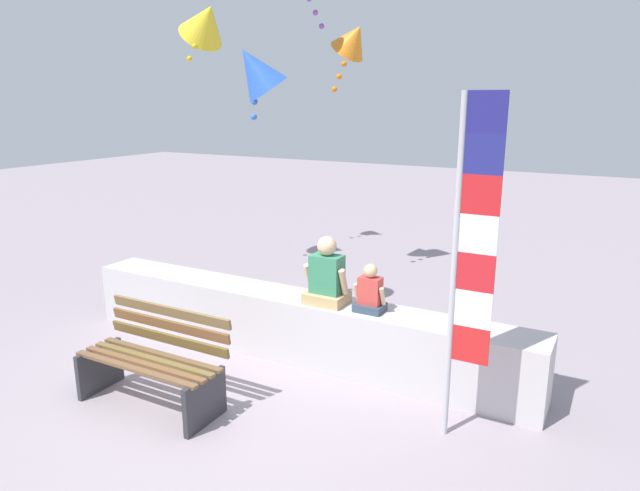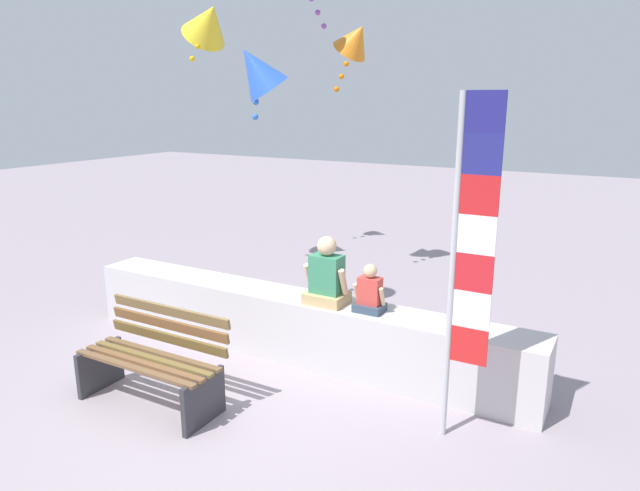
% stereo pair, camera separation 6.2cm
% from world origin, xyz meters
% --- Properties ---
extents(ground_plane, '(40.00, 40.00, 0.00)m').
position_xyz_m(ground_plane, '(0.00, 0.00, 0.00)').
color(ground_plane, gray).
extents(seawall_ledge, '(5.37, 0.53, 0.71)m').
position_xyz_m(seawall_ledge, '(0.00, 1.15, 0.35)').
color(seawall_ledge, beige).
rests_on(seawall_ledge, ground).
extents(park_bench, '(1.44, 0.62, 0.88)m').
position_xyz_m(park_bench, '(-0.59, -0.35, 0.41)').
color(park_bench, brown).
rests_on(park_bench, ground).
extents(person_adult, '(0.47, 0.35, 0.72)m').
position_xyz_m(person_adult, '(0.45, 1.10, 0.99)').
color(person_adult, tan).
rests_on(person_adult, seawall_ledge).
extents(person_child, '(0.32, 0.24, 0.49)m').
position_xyz_m(person_child, '(0.95, 1.10, 0.90)').
color(person_child, '#324154').
rests_on(person_child, seawall_ledge).
extents(flag_banner, '(0.34, 0.05, 2.84)m').
position_xyz_m(flag_banner, '(2.05, 0.45, 1.63)').
color(flag_banner, '#B7B7BC').
rests_on(flag_banner, ground).
extents(kite_orange, '(0.81, 0.78, 1.09)m').
position_xyz_m(kite_orange, '(-0.73, 4.13, 3.64)').
color(kite_orange, orange).
extents(kite_blue, '(0.89, 0.88, 0.94)m').
position_xyz_m(kite_blue, '(-0.87, 1.81, 3.11)').
color(kite_blue, blue).
extents(kite_yellow, '(1.05, 0.95, 1.01)m').
position_xyz_m(kite_yellow, '(-2.74, 3.23, 3.91)').
color(kite_yellow, yellow).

